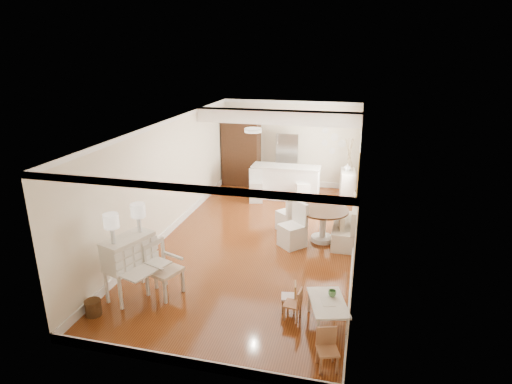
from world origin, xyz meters
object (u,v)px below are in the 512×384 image
at_px(bar_stool_left, 256,186).
at_px(bar_stool_right, 302,187).
at_px(kids_table, 327,314).
at_px(kids_chair_a, 293,304).
at_px(kids_chair_b, 289,296).
at_px(slip_chair_far, 289,212).
at_px(fridge, 298,162).
at_px(dining_table, 323,225).
at_px(gustavian_armchair, 164,269).
at_px(kids_chair_c, 328,350).
at_px(wicker_basket, 93,308).
at_px(secretary_bureau, 130,267).
at_px(sideboard, 347,185).
at_px(breakfast_counter, 286,182).
at_px(pantry_cabinet, 241,151).
at_px(slip_chair_near, 292,225).

height_order(bar_stool_left, bar_stool_right, bar_stool_left).
distance_m(kids_table, kids_chair_a, 0.60).
bearing_deg(kids_chair_b, slip_chair_far, -179.15).
height_order(kids_chair_a, fridge, fridge).
bearing_deg(fridge, dining_table, -72.67).
bearing_deg(gustavian_armchair, kids_chair_c, -92.26).
relative_size(wicker_basket, kids_chair_c, 0.45).
distance_m(secretary_bureau, kids_table, 3.62).
xyz_separation_m(bar_stool_right, sideboard, (1.30, 0.64, -0.04)).
bearing_deg(sideboard, slip_chair_far, -121.03).
bearing_deg(sideboard, breakfast_counter, -172.53).
distance_m(bar_stool_left, pantry_cabinet, 1.93).
height_order(secretary_bureau, gustavian_armchair, secretary_bureau).
height_order(secretary_bureau, sideboard, secretary_bureau).
xyz_separation_m(gustavian_armchair, kids_chair_b, (2.33, 0.05, -0.24)).
xyz_separation_m(dining_table, bar_stool_right, (-0.87, 2.57, 0.08)).
height_order(wicker_basket, bar_stool_right, bar_stool_right).
xyz_separation_m(kids_table, sideboard, (0.03, 6.53, 0.21)).
xyz_separation_m(bar_stool_left, bar_stool_right, (1.34, 0.28, -0.01)).
bearing_deg(secretary_bureau, kids_table, 18.28).
relative_size(breakfast_counter, pantry_cabinet, 0.89).
bearing_deg(kids_table, secretary_bureau, 178.95).
xyz_separation_m(kids_chair_b, kids_chair_c, (0.79, -1.30, 0.04)).
distance_m(dining_table, bar_stool_left, 3.18).
bearing_deg(wicker_basket, kids_chair_a, 12.16).
bearing_deg(kids_chair_b, secretary_bureau, -94.25).
xyz_separation_m(kids_chair_b, breakfast_counter, (-1.10, 5.80, 0.25)).
bearing_deg(breakfast_counter, slip_chair_near, -77.20).
bearing_deg(kids_chair_a, breakfast_counter, -161.79).
height_order(secretary_bureau, pantry_cabinet, pantry_cabinet).
xyz_separation_m(secretary_bureau, gustavian_armchair, (0.57, 0.20, -0.08)).
relative_size(bar_stool_right, fridge, 0.54).
bearing_deg(slip_chair_far, dining_table, 105.38).
height_order(dining_table, slip_chair_far, slip_chair_far).
height_order(wicker_basket, slip_chair_near, slip_chair_near).
bearing_deg(slip_chair_near, breakfast_counter, 145.47).
bearing_deg(sideboard, kids_chair_c, -95.02).
bearing_deg(dining_table, pantry_cabinet, 128.68).
xyz_separation_m(secretary_bureau, breakfast_counter, (1.80, 6.04, -0.08)).
distance_m(secretary_bureau, fridge, 7.38).
bearing_deg(dining_table, bar_stool_left, 134.01).
bearing_deg(kids_chair_b, bar_stool_left, -169.23).
bearing_deg(breakfast_counter, fridge, 79.22).
bearing_deg(wicker_basket, slip_chair_far, 58.99).
bearing_deg(wicker_basket, pantry_cabinet, 86.72).
bearing_deg(gustavian_armchair, secretary_bureau, 128.83).
distance_m(kids_chair_a, slip_chair_far, 3.76).
height_order(kids_chair_a, breakfast_counter, breakfast_counter).
distance_m(pantry_cabinet, fridge, 1.92).
distance_m(wicker_basket, kids_table, 4.01).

